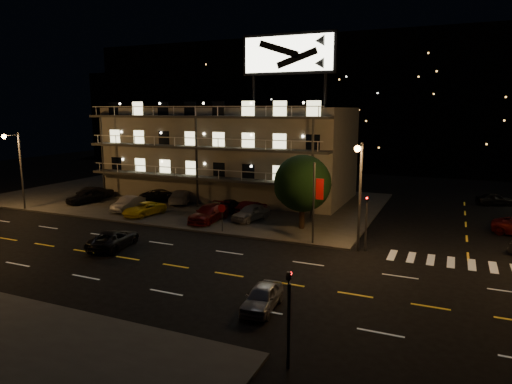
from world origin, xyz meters
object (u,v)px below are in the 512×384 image
at_px(lot_car_2, 144,209).
at_px(lot_car_4, 251,212).
at_px(lot_car_7, 181,196).
at_px(road_car_west, 114,239).
at_px(road_car_east, 262,297).
at_px(tree, 302,185).

relative_size(lot_car_2, lot_car_4, 1.04).
height_order(lot_car_4, lot_car_7, lot_car_4).
relative_size(lot_car_4, road_car_west, 0.89).
bearing_deg(lot_car_4, lot_car_2, -152.75).
bearing_deg(road_car_west, lot_car_4, -128.15).
height_order(lot_car_2, road_car_west, lot_car_2).
relative_size(lot_car_4, road_car_east, 1.15).
height_order(tree, lot_car_4, tree).
relative_size(tree, lot_car_2, 1.42).
relative_size(tree, road_car_west, 1.32).
bearing_deg(road_car_east, lot_car_2, 137.73).
bearing_deg(road_car_west, lot_car_7, -85.01).
bearing_deg(lot_car_7, lot_car_4, 138.19).
bearing_deg(lot_car_4, lot_car_7, 172.56).
height_order(lot_car_2, lot_car_7, lot_car_7).
bearing_deg(lot_car_2, tree, 14.90).
xyz_separation_m(lot_car_7, road_car_west, (4.12, -15.67, -0.21)).
distance_m(lot_car_7, road_car_east, 28.11).
bearing_deg(road_car_west, road_car_east, 149.73).
bearing_deg(lot_car_4, road_car_west, -103.88).
height_order(road_car_east, road_car_west, road_car_west).
distance_m(lot_car_2, lot_car_7, 6.51).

